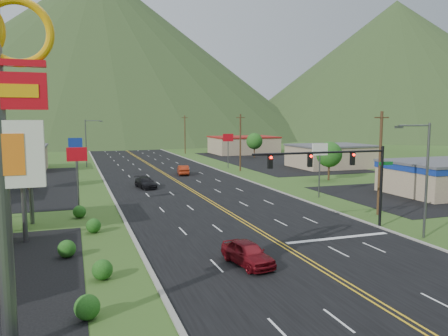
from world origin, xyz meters
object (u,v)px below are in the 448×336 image
object	(u,v)px
traffic_signal	(342,167)
car_red_near	(248,254)
streetlight_east	(424,173)
streetlight_west	(88,140)
car_red_far	(183,170)
car_dark_mid	(146,183)

from	to	relation	value
traffic_signal	car_red_near	bearing A→B (deg)	-152.66
car_red_near	traffic_signal	bearing A→B (deg)	17.75
traffic_signal	car_red_near	xyz separation A→B (m)	(-10.55, -5.46, -4.56)
traffic_signal	streetlight_east	bearing A→B (deg)	-40.39
streetlight_west	car_red_far	size ratio (longest dim) A/B	1.93
streetlight_west	car_red_near	world-z (taller)	streetlight_west
car_red_near	streetlight_east	bearing A→B (deg)	-4.11
car_red_far	car_red_near	bearing A→B (deg)	89.92
streetlight_east	car_dark_mid	bearing A→B (deg)	117.73
car_dark_mid	car_red_far	bearing A→B (deg)	46.87
car_red_near	car_red_far	world-z (taller)	same
traffic_signal	car_red_near	size ratio (longest dim) A/B	2.90
streetlight_east	streetlight_west	size ratio (longest dim) A/B	1.00
traffic_signal	streetlight_west	size ratio (longest dim) A/B	1.46
car_dark_mid	car_red_far	world-z (taller)	car_red_far
traffic_signal	car_dark_mid	distance (m)	30.24
traffic_signal	car_dark_mid	bearing A→B (deg)	113.32
streetlight_east	car_red_near	distance (m)	15.94
streetlight_west	traffic_signal	bearing A→B (deg)	-72.03
car_dark_mid	car_red_near	bearing A→B (deg)	-96.59
car_dark_mid	traffic_signal	bearing A→B (deg)	-75.49
streetlight_east	car_red_near	xyz separation A→B (m)	(-15.25, -1.46, -4.41)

